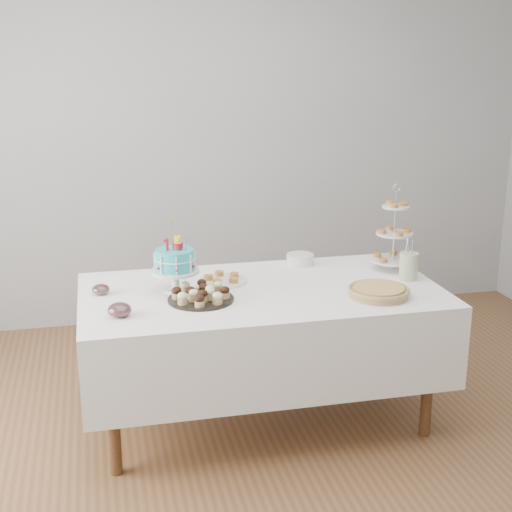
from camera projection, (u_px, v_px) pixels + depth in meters
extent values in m
plane|color=brown|center=(274.00, 446.00, 3.75)|extent=(5.00, 5.00, 0.00)
cube|color=gray|center=(208.00, 142.00, 5.24)|extent=(5.00, 0.04, 2.70)
cube|color=silver|center=(261.00, 328.00, 3.88)|extent=(1.92, 1.02, 0.45)
cylinder|color=brown|center=(113.00, 412.00, 3.41)|extent=(0.06, 0.06, 0.67)
cylinder|color=brown|center=(428.00, 378.00, 3.77)|extent=(0.06, 0.06, 0.67)
cylinder|color=brown|center=(108.00, 351.00, 4.10)|extent=(0.06, 0.06, 0.67)
cylinder|color=brown|center=(375.00, 327.00, 4.46)|extent=(0.06, 0.06, 0.67)
cylinder|color=#2BB1BB|center=(175.00, 260.00, 3.73)|extent=(0.20, 0.20, 0.11)
torus|color=white|center=(175.00, 259.00, 3.73)|extent=(0.21, 0.21, 0.01)
cube|color=red|center=(167.00, 244.00, 3.70)|extent=(0.02, 0.01, 0.06)
cylinder|color=#377CED|center=(185.00, 244.00, 3.69)|extent=(0.01, 0.01, 0.06)
cylinder|color=silver|center=(172.00, 234.00, 3.72)|extent=(0.00, 0.00, 0.16)
cylinder|color=yellow|center=(171.00, 219.00, 3.70)|extent=(0.04, 0.04, 0.01)
cylinder|color=black|center=(201.00, 299.00, 3.65)|extent=(0.34, 0.34, 0.01)
ellipsoid|color=black|center=(188.00, 291.00, 3.62)|extent=(0.05, 0.05, 0.04)
ellipsoid|color=beige|center=(213.00, 289.00, 3.65)|extent=(0.05, 0.05, 0.04)
cylinder|color=tan|center=(379.00, 293.00, 3.70)|extent=(0.30, 0.30, 0.04)
cylinder|color=tan|center=(379.00, 289.00, 3.69)|extent=(0.27, 0.27, 0.02)
torus|color=tan|center=(379.00, 289.00, 3.70)|extent=(0.32, 0.32, 0.02)
cylinder|color=silver|center=(395.00, 230.00, 4.11)|extent=(0.01, 0.01, 0.46)
cylinder|color=silver|center=(393.00, 260.00, 4.15)|extent=(0.26, 0.26, 0.01)
cylinder|color=silver|center=(394.00, 234.00, 4.11)|extent=(0.21, 0.21, 0.01)
cylinder|color=silver|center=(396.00, 207.00, 4.07)|extent=(0.16, 0.16, 0.01)
torus|color=silver|center=(397.00, 188.00, 4.04)|extent=(0.05, 0.01, 0.05)
cylinder|color=silver|center=(300.00, 259.00, 4.25)|extent=(0.16, 0.16, 0.06)
cylinder|color=silver|center=(223.00, 281.00, 3.93)|extent=(0.27, 0.27, 0.01)
ellipsoid|color=silver|center=(120.00, 310.00, 3.42)|extent=(0.12, 0.12, 0.07)
cylinder|color=#5A0708|center=(120.00, 311.00, 3.42)|extent=(0.08, 0.08, 0.03)
ellipsoid|color=silver|center=(101.00, 289.00, 3.73)|extent=(0.09, 0.09, 0.06)
cylinder|color=#5A0708|center=(101.00, 290.00, 3.73)|extent=(0.06, 0.06, 0.03)
cylinder|color=beige|center=(409.00, 266.00, 3.96)|extent=(0.10, 0.10, 0.15)
cylinder|color=beige|center=(418.00, 263.00, 3.97)|extent=(0.01, 0.01, 0.08)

